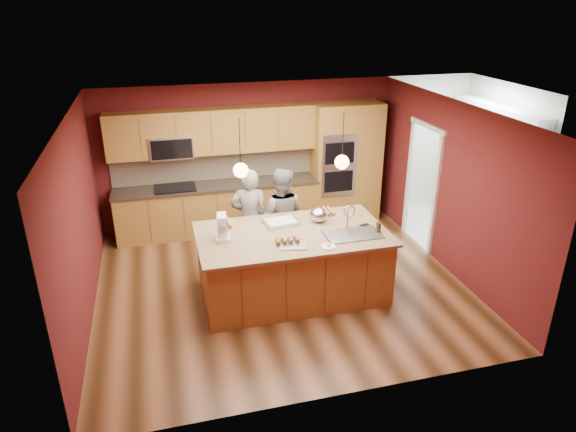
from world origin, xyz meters
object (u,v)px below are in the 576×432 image
object	(u,v)px
person_left	(250,219)
person_right	(281,217)
mixing_bowl	(319,215)
stand_mixer	(222,229)
island	(293,263)

from	to	relation	value
person_left	person_right	distance (m)	0.51
mixing_bowl	person_right	bearing A→B (deg)	119.33
stand_mixer	person_left	bearing A→B (deg)	67.37
person_left	mixing_bowl	size ratio (longest dim) A/B	6.25
person_right	mixing_bowl	xyz separation A→B (m)	(0.41, -0.72, 0.29)
stand_mixer	mixing_bowl	bearing A→B (deg)	16.96
person_left	person_right	xyz separation A→B (m)	(0.51, 0.00, -0.02)
island	mixing_bowl	world-z (taller)	island
mixing_bowl	person_left	bearing A→B (deg)	141.82
person_left	mixing_bowl	bearing A→B (deg)	153.86
person_right	island	bearing A→B (deg)	106.84
stand_mixer	island	bearing A→B (deg)	4.83
person_right	mixing_bowl	size ratio (longest dim) A/B	6.11
person_right	stand_mixer	xyz separation A→B (m)	(-1.07, -0.97, 0.34)
island	mixing_bowl	bearing A→B (deg)	31.83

